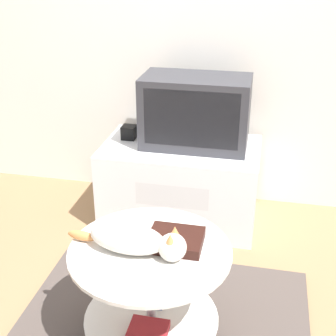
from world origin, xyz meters
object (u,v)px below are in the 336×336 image
dvd_box (176,240)px  cat (135,240)px  speaker (129,132)px  tv (195,112)px

dvd_box → cat: cat is taller
speaker → dvd_box: (0.54, -1.12, -0.03)m
tv → speaker: size_ratio=7.46×
tv → cat: bearing=-93.0°
speaker → cat: cat is taller
tv → dvd_box: bearing=-85.1°
dvd_box → tv: bearing=94.9°
tv → cat: tv is taller
speaker → cat: (0.38, -1.21, 0.01)m
speaker → dvd_box: size_ratio=0.38×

